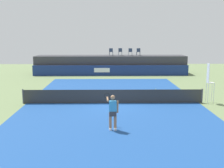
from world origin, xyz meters
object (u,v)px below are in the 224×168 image
net_post_near (23,96)px  tennis_player (113,111)px  tennis_ball (156,89)px  spectator_chair_right (138,51)px  umpire_chair (209,80)px  net_post_far (202,96)px  spectator_chair_center (130,52)px  spectator_chair_far_left (111,52)px  spectator_chair_left (120,51)px

net_post_near → tennis_player: (6.07, -5.65, 0.46)m
tennis_ball → net_post_near: bearing=-153.8°
spectator_chair_right → net_post_near: size_ratio=0.89×
umpire_chair → tennis_player: umpire_chair is taller
spectator_chair_right → umpire_chair: bearing=-77.9°
net_post_far → spectator_chair_center: bearing=104.2°
spectator_chair_far_left → tennis_player: spectator_chair_far_left is taller
net_post_far → spectator_chair_left: bearing=108.1°
spectator_chair_left → net_post_near: spectator_chair_left is taller
spectator_chair_right → tennis_player: 21.25m
spectator_chair_far_left → net_post_far: (6.14, -15.22, -2.19)m
spectator_chair_right → tennis_player: spectator_chair_right is taller
net_post_far → net_post_near: bearing=180.0°
tennis_player → net_post_far: bearing=41.7°
spectator_chair_center → net_post_far: spectator_chair_center is taller
spectator_chair_right → net_post_far: bearing=-79.4°
spectator_chair_far_left → umpire_chair: (6.57, -15.22, -1.11)m
spectator_chair_center → net_post_far: 15.75m
spectator_chair_right → net_post_far: size_ratio=0.89×
net_post_near → tennis_ball: size_ratio=14.71×
spectator_chair_right → net_post_far: spectator_chair_right is taller
spectator_chair_right → tennis_ball: 10.67m
spectator_chair_left → tennis_player: spectator_chair_left is taller
net_post_near → net_post_far: bearing=0.0°
spectator_chair_left → spectator_chair_center: bearing=-13.3°
net_post_near → net_post_far: same height
spectator_chair_right → spectator_chair_center: bearing=-173.0°
net_post_near → spectator_chair_right: bearing=57.9°
umpire_chair → tennis_player: (-6.76, -5.65, -0.63)m
spectator_chair_left → tennis_ball: size_ratio=13.06×
spectator_chair_right → umpire_chair: (3.27, -15.24, -1.11)m
spectator_chair_center → tennis_player: spectator_chair_center is taller
net_post_far → spectator_chair_right: bearing=100.6°
spectator_chair_center → umpire_chair: (4.25, -15.12, -1.11)m
tennis_ball → spectator_chair_far_left: bearing=109.9°
spectator_chair_center → tennis_player: bearing=-96.9°
spectator_chair_left → spectator_chair_right: (2.18, -0.16, 0.00)m
spectator_chair_far_left → umpire_chair: bearing=-66.7°
spectator_chair_left → net_post_near: bearing=-115.6°
spectator_chair_left → spectator_chair_center: same height
spectator_chair_right → net_post_near: bearing=-122.1°
spectator_chair_left → umpire_chair: bearing=-70.5°
spectator_chair_far_left → net_post_far: 16.56m
spectator_chair_center → tennis_ball: size_ratio=13.06×
spectator_chair_right → tennis_ball: bearing=-87.5°
umpire_chair → spectator_chair_left: bearing=109.5°
spectator_chair_left → spectator_chair_right: size_ratio=1.00×
spectator_chair_center → net_post_far: size_ratio=0.89×
spectator_chair_left → net_post_near: (-7.37, -15.40, -2.19)m
spectator_chair_right → umpire_chair: spectator_chair_right is taller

